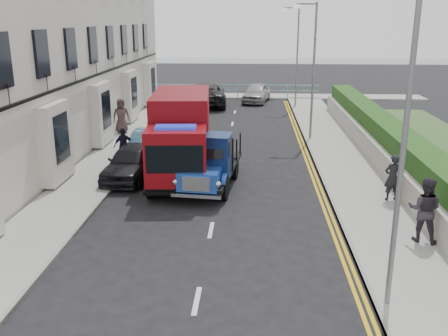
% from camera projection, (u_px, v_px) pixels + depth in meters
% --- Properties ---
extents(ground, '(120.00, 120.00, 0.00)m').
position_uv_depth(ground, '(205.00, 260.00, 13.38)').
color(ground, black).
rests_on(ground, ground).
extents(pavement_west, '(2.40, 38.00, 0.12)m').
position_uv_depth(pavement_west, '(108.00, 162.00, 22.25)').
color(pavement_west, gray).
rests_on(pavement_west, ground).
extents(pavement_east, '(2.60, 38.00, 0.12)m').
position_uv_depth(pavement_east, '(346.00, 166.00, 21.68)').
color(pavement_east, gray).
rests_on(pavement_east, ground).
extents(promenade, '(30.00, 2.50, 0.12)m').
position_uv_depth(promenade, '(238.00, 96.00, 41.08)').
color(promenade, gray).
rests_on(promenade, ground).
extents(sea_plane, '(120.00, 120.00, 0.00)m').
position_uv_depth(sea_plane, '(245.00, 64.00, 70.73)').
color(sea_plane, '#4F5A6B').
rests_on(sea_plane, ground).
extents(garden_east, '(1.45, 28.00, 1.75)m').
position_uv_depth(garden_east, '(392.00, 148.00, 21.33)').
color(garden_east, '#B2AD9E').
rests_on(garden_east, ground).
extents(seafront_railing, '(13.00, 0.08, 1.11)m').
position_uv_depth(seafront_railing, '(238.00, 91.00, 40.17)').
color(seafront_railing, '#59B2A5').
rests_on(seafront_railing, ground).
extents(lamp_near, '(1.23, 0.18, 7.00)m').
position_uv_depth(lamp_near, '(399.00, 134.00, 10.09)').
color(lamp_near, slate).
rests_on(lamp_near, ground).
extents(lamp_mid, '(1.23, 0.18, 7.00)m').
position_uv_depth(lamp_mid, '(311.00, 64.00, 25.38)').
color(lamp_mid, slate).
rests_on(lamp_mid, ground).
extents(lamp_far, '(1.23, 0.18, 7.00)m').
position_uv_depth(lamp_far, '(296.00, 51.00, 34.94)').
color(lamp_far, slate).
rests_on(lamp_far, ground).
extents(bedford_lorry, '(2.28, 4.79, 2.19)m').
position_uv_depth(bedford_lorry, '(206.00, 166.00, 18.41)').
color(bedford_lorry, black).
rests_on(bedford_lorry, ground).
extents(red_lorry, '(2.64, 6.55, 3.36)m').
position_uv_depth(red_lorry, '(181.00, 134.00, 19.98)').
color(red_lorry, black).
rests_on(red_lorry, ground).
extents(parked_car_front, '(2.01, 4.20, 1.38)m').
position_uv_depth(parked_car_front, '(132.00, 162.00, 20.07)').
color(parked_car_front, black).
rests_on(parked_car_front, ground).
extents(parked_car_mid, '(1.72, 4.26, 1.38)m').
position_uv_depth(parked_car_mid, '(149.00, 146.00, 22.57)').
color(parked_car_mid, '#5496B5').
rests_on(parked_car_mid, ground).
extents(parked_car_rear, '(2.20, 4.40, 1.23)m').
position_uv_depth(parked_car_rear, '(164.00, 126.00, 27.09)').
color(parked_car_rear, '#99999D').
rests_on(parked_car_rear, ground).
extents(seafront_car_left, '(3.27, 6.16, 1.65)m').
position_uv_depth(seafront_car_left, '(206.00, 94.00, 36.81)').
color(seafront_car_left, black).
rests_on(seafront_car_left, ground).
extents(seafront_car_right, '(2.49, 4.49, 1.45)m').
position_uv_depth(seafront_car_right, '(257.00, 93.00, 38.28)').
color(seafront_car_right, '#A19FA4').
rests_on(seafront_car_right, ground).
extents(pedestrian_east_near, '(0.65, 0.49, 1.64)m').
position_uv_depth(pedestrian_east_near, '(393.00, 178.00, 17.26)').
color(pedestrian_east_near, black).
rests_on(pedestrian_east_near, pavement_east).
extents(pedestrian_east_far, '(1.13, 1.02, 1.90)m').
position_uv_depth(pedestrian_east_far, '(424.00, 210.00, 14.04)').
color(pedestrian_east_far, '#2D2831').
rests_on(pedestrian_east_far, pavement_east).
extents(pedestrian_west_near, '(0.95, 0.83, 1.54)m').
position_uv_depth(pedestrian_west_near, '(124.00, 145.00, 21.84)').
color(pedestrian_west_near, black).
rests_on(pedestrian_west_near, pavement_west).
extents(pedestrian_west_far, '(1.09, 0.92, 1.90)m').
position_uv_depth(pedestrian_west_far, '(121.00, 116.00, 27.44)').
color(pedestrian_west_far, '#3B2D2A').
rests_on(pedestrian_west_far, pavement_west).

